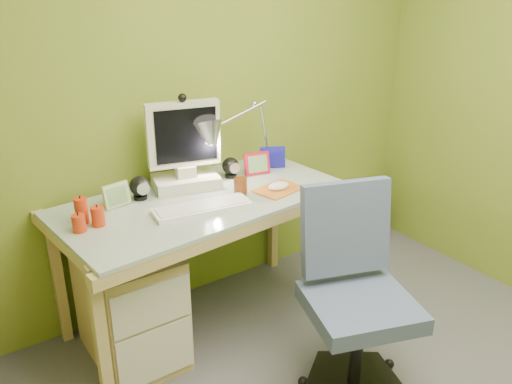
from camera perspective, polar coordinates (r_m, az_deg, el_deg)
wall_back at (r=3.04m, az=-6.50°, el=9.72°), size 3.20×0.01×2.40m
desk at (r=2.96m, az=-5.36°, el=-7.54°), size 1.52×0.86×0.78m
monitor at (r=2.84m, az=-7.62°, el=5.28°), size 0.41×0.29×0.50m
speaker_left at (r=2.79m, az=-12.16°, el=0.44°), size 0.12×0.12×0.12m
speaker_right at (r=3.01m, az=-2.69°, el=2.59°), size 0.11×0.11×0.11m
keyboard at (r=2.63m, az=-5.69°, el=-1.68°), size 0.49×0.22×0.02m
mousepad at (r=2.86m, az=2.39°, el=0.30°), size 0.28×0.22×0.01m
mouse at (r=2.85m, az=2.39°, el=0.63°), size 0.13×0.09×0.04m
amber_tumbler at (r=2.78m, az=-1.64°, el=0.59°), size 0.07×0.07×0.09m
candle_cluster at (r=2.56m, az=-17.62°, el=-2.19°), size 0.17×0.15×0.12m
photo_frame_red at (r=3.06m, az=0.09°, el=3.03°), size 0.15×0.05×0.13m
photo_frame_blue at (r=3.16m, az=1.77°, el=3.69°), size 0.14×0.08×0.12m
photo_frame_green at (r=2.73m, az=-14.49°, el=-0.31°), size 0.14×0.04×0.12m
desk_lamp at (r=3.05m, az=-0.08°, el=7.62°), size 0.58×0.31×0.60m
task_chair at (r=2.52m, az=10.95°, el=-11.49°), size 0.67×0.67×0.95m
radiator at (r=3.97m, az=10.86°, el=-2.64°), size 0.42×0.18×0.41m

